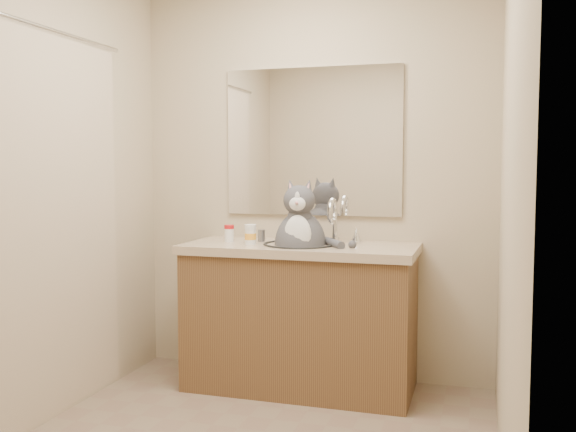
# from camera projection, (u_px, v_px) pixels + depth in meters

# --- Properties ---
(room) EXTENTS (2.22, 2.52, 2.42)m
(room) POSITION_uv_depth(u_px,v_px,m) (240.00, 190.00, 2.76)
(room) COLOR #84715B
(room) RESTS_ON ground
(vanity) EXTENTS (1.34, 0.59, 1.12)m
(vanity) POSITION_uv_depth(u_px,v_px,m) (300.00, 313.00, 3.74)
(vanity) COLOR brown
(vanity) RESTS_ON ground
(mirror) EXTENTS (1.10, 0.02, 0.90)m
(mirror) POSITION_uv_depth(u_px,v_px,m) (312.00, 142.00, 3.92)
(mirror) COLOR white
(mirror) RESTS_ON room
(shower_curtain) EXTENTS (0.02, 1.30, 1.93)m
(shower_curtain) POSITION_uv_depth(u_px,v_px,m) (49.00, 221.00, 3.17)
(shower_curtain) COLOR beige
(shower_curtain) RESTS_ON ground
(cat) EXTENTS (0.46, 0.36, 0.59)m
(cat) POSITION_uv_depth(u_px,v_px,m) (300.00, 240.00, 3.67)
(cat) COLOR #4C4C51
(cat) RESTS_ON vanity
(pill_bottle_redcap) EXTENTS (0.07, 0.07, 0.10)m
(pill_bottle_redcap) POSITION_uv_depth(u_px,v_px,m) (229.00, 233.00, 3.83)
(pill_bottle_redcap) COLOR white
(pill_bottle_redcap) RESTS_ON vanity
(pill_bottle_orange) EXTENTS (0.08, 0.08, 0.12)m
(pill_bottle_orange) POSITION_uv_depth(u_px,v_px,m) (250.00, 235.00, 3.70)
(pill_bottle_orange) COLOR white
(pill_bottle_orange) RESTS_ON vanity
(grey_canister) EXTENTS (0.05, 0.05, 0.07)m
(grey_canister) POSITION_uv_depth(u_px,v_px,m) (261.00, 236.00, 3.84)
(grey_canister) COLOR slate
(grey_canister) RESTS_ON vanity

